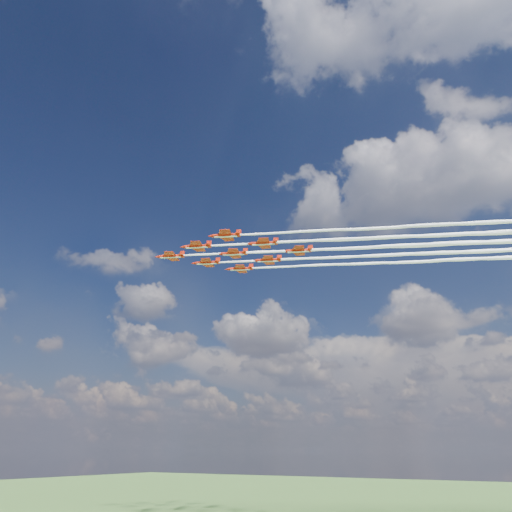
{
  "coord_description": "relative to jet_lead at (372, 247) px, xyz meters",
  "views": [
    {
      "loc": [
        87.61,
        -128.18,
        20.9
      ],
      "look_at": [
        5.1,
        8.07,
        83.23
      ],
      "focal_mm": 35.0,
      "sensor_mm": 36.0,
      "label": 1
    }
  ],
  "objects": [
    {
      "name": "jet_tail",
      "position": [
        40.79,
        18.5,
        0.0
      ],
      "size": [
        133.35,
        63.16,
        2.67
      ],
      "rotation": [
        0.0,
        0.0,
        0.43
      ],
      "color": "red"
    },
    {
      "name": "jet_row2_port",
      "position": [
        13.43,
        -2.51,
        0.0
      ],
      "size": [
        133.35,
        63.16,
        2.67
      ],
      "rotation": [
        0.0,
        0.0,
        0.43
      ],
      "color": "red"
    },
    {
      "name": "jet_row3_centre",
      "position": [
        20.39,
        9.25,
        0.0
      ],
      "size": [
        133.35,
        63.16,
        2.67
      ],
      "rotation": [
        0.0,
        0.0,
        0.43
      ],
      "color": "red"
    },
    {
      "name": "jet_row4_port",
      "position": [
        33.83,
        6.74,
        0.0
      ],
      "size": [
        133.35,
        63.16,
        2.67
      ],
      "rotation": [
        0.0,
        0.0,
        0.43
      ],
      "color": "red"
    },
    {
      "name": "jet_row4_starb",
      "position": [
        27.35,
        21.01,
        0.0
      ],
      "size": [
        133.35,
        63.16,
        2.67
      ],
      "rotation": [
        0.0,
        0.0,
        0.43
      ],
      "color": "red"
    },
    {
      "name": "jet_lead",
      "position": [
        0.0,
        0.0,
        0.0
      ],
      "size": [
        133.35,
        63.16,
        2.67
      ],
      "rotation": [
        0.0,
        0.0,
        0.43
      ],
      "color": "red"
    },
    {
      "name": "jet_row3_port",
      "position": [
        26.87,
        -5.02,
        0.0
      ],
      "size": [
        133.35,
        63.16,
        2.67
      ],
      "rotation": [
        0.0,
        0.0,
        0.43
      ],
      "color": "red"
    },
    {
      "name": "jet_row2_starb",
      "position": [
        6.96,
        11.76,
        0.0
      ],
      "size": [
        133.35,
        63.16,
        2.67
      ],
      "rotation": [
        0.0,
        0.0,
        0.43
      ],
      "color": "red"
    },
    {
      "name": "jet_row3_starb",
      "position": [
        13.92,
        23.52,
        0.0
      ],
      "size": [
        133.35,
        63.16,
        2.67
      ],
      "rotation": [
        0.0,
        0.0,
        0.43
      ],
      "color": "red"
    }
  ]
}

